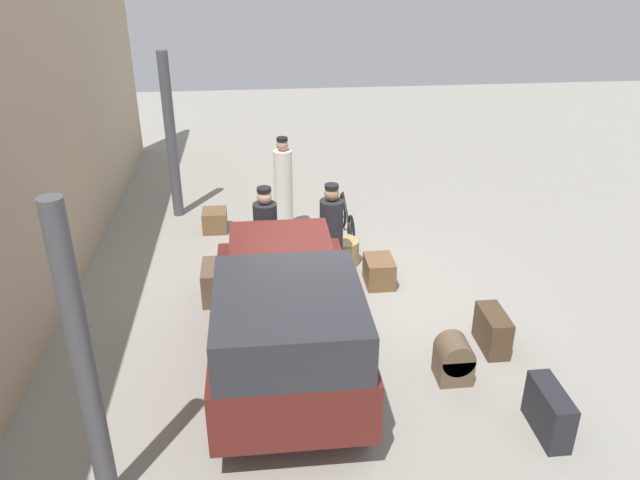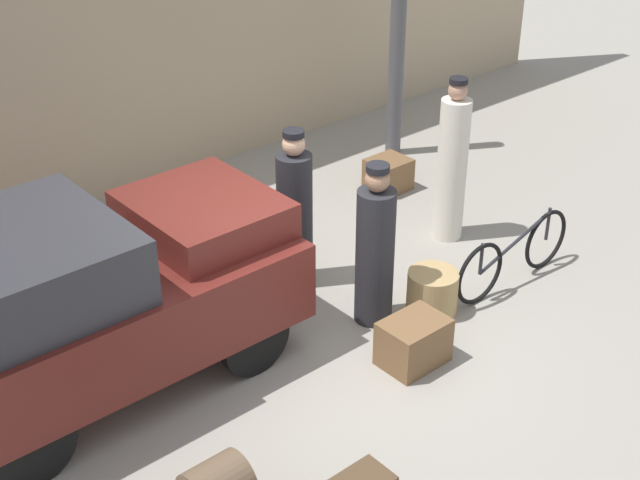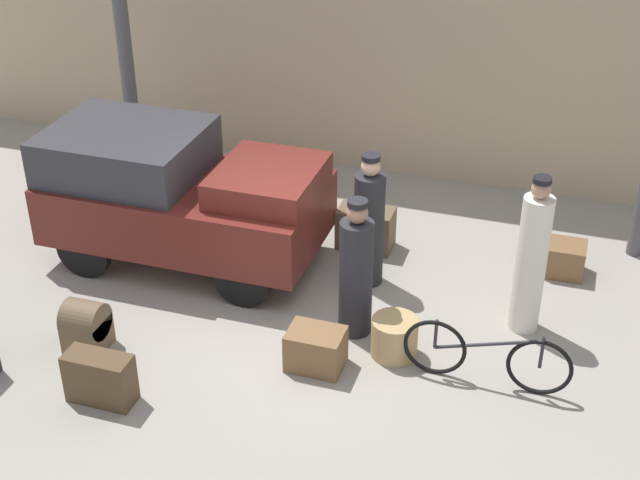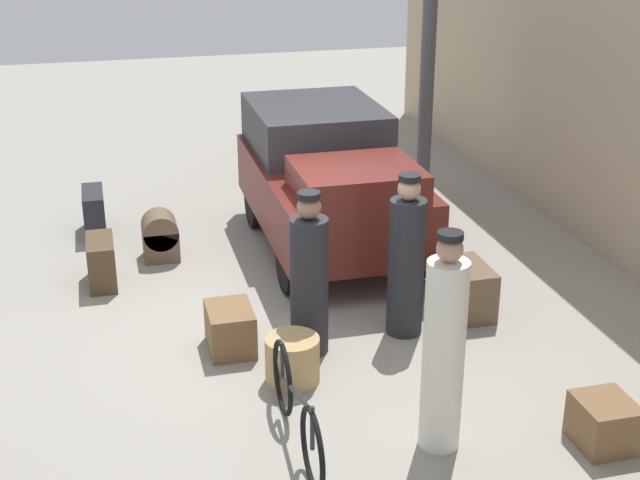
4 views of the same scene
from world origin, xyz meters
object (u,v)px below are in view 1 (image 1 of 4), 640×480
(suitcase_black_upright, at_px, (215,220))
(bicycle, at_px, (347,221))
(suitcase_small_leather, at_px, (217,282))
(trunk_umber_medium, at_px, (549,411))
(suitcase_tan_flat, at_px, (492,330))
(trunk_large_brown, at_px, (379,271))
(wicker_basket, at_px, (344,252))
(porter_standing_middle, at_px, (283,191))
(porter_with_bicycle, at_px, (266,243))
(porter_carrying_trunk, at_px, (331,238))
(truck, at_px, (286,319))
(trunk_barrel_dark, at_px, (454,359))

(suitcase_black_upright, bearing_deg, bicycle, -103.73)
(suitcase_small_leather, xyz_separation_m, trunk_umber_medium, (-3.32, -3.76, 0.02))
(suitcase_tan_flat, xyz_separation_m, trunk_umber_medium, (-1.62, -0.05, 0.02))
(bicycle, relative_size, trunk_large_brown, 2.94)
(wicker_basket, height_order, porter_standing_middle, porter_standing_middle)
(porter_with_bicycle, distance_m, suitcase_tan_flat, 3.55)
(bicycle, height_order, trunk_large_brown, bicycle)
(porter_standing_middle, bearing_deg, suitcase_tan_flat, -146.37)
(suitcase_small_leather, bearing_deg, suitcase_black_upright, 3.27)
(porter_with_bicycle, relative_size, suitcase_small_leather, 2.38)
(wicker_basket, height_order, trunk_umber_medium, trunk_umber_medium)
(porter_standing_middle, distance_m, porter_carrying_trunk, 1.89)
(wicker_basket, relative_size, suitcase_black_upright, 1.02)
(bicycle, bearing_deg, suitcase_small_leather, 129.74)
(truck, distance_m, trunk_large_brown, 2.88)
(bicycle, bearing_deg, trunk_umber_medium, -164.11)
(porter_standing_middle, height_order, suitcase_small_leather, porter_standing_middle)
(trunk_barrel_dark, relative_size, trunk_large_brown, 1.00)
(wicker_basket, bearing_deg, trunk_umber_medium, -158.35)
(truck, distance_m, wicker_basket, 3.31)
(porter_standing_middle, bearing_deg, porter_with_bicycle, 169.02)
(bicycle, bearing_deg, porter_carrying_trunk, 162.56)
(trunk_barrel_dark, bearing_deg, porter_with_bicycle, 41.43)
(bicycle, height_order, trunk_umber_medium, bicycle)
(bicycle, xyz_separation_m, suitcase_small_leather, (-1.89, 2.28, -0.07))
(trunk_barrel_dark, bearing_deg, suitcase_black_upright, 33.44)
(truck, relative_size, trunk_barrel_dark, 5.69)
(suitcase_tan_flat, bearing_deg, suitcase_black_upright, 42.64)
(trunk_umber_medium, bearing_deg, suitcase_small_leather, 48.57)
(porter_standing_middle, bearing_deg, suitcase_black_upright, 75.55)
(trunk_large_brown, bearing_deg, bicycle, 8.74)
(trunk_barrel_dark, xyz_separation_m, trunk_large_brown, (2.44, 0.46, -0.07))
(suitcase_small_leather, bearing_deg, porter_standing_middle, -28.12)
(porter_standing_middle, xyz_separation_m, trunk_barrel_dark, (-4.43, -1.85, -0.58))
(truck, relative_size, porter_with_bicycle, 1.99)
(suitcase_tan_flat, xyz_separation_m, trunk_large_brown, (1.86, 1.17, -0.05))
(bicycle, xyz_separation_m, trunk_barrel_dark, (-4.17, -0.73, -0.05))
(truck, xyz_separation_m, porter_standing_middle, (4.28, -0.20, -0.05))
(wicker_basket, xyz_separation_m, trunk_barrel_dark, (-3.17, -0.92, 0.07))
(trunk_large_brown, relative_size, trunk_umber_medium, 0.78)
(wicker_basket, bearing_deg, bicycle, -10.74)
(truck, distance_m, porter_standing_middle, 4.29)
(bicycle, relative_size, suitcase_black_upright, 3.50)
(porter_carrying_trunk, distance_m, suitcase_black_upright, 2.92)
(wicker_basket, relative_size, suitcase_tan_flat, 0.74)
(bicycle, xyz_separation_m, suitcase_black_upright, (0.59, 2.42, -0.14))
(suitcase_small_leather, bearing_deg, suitcase_tan_flat, -114.63)
(truck, bearing_deg, trunk_umber_medium, -112.89)
(trunk_barrel_dark, distance_m, suitcase_tan_flat, 0.91)
(porter_carrying_trunk, bearing_deg, porter_with_bicycle, 97.49)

